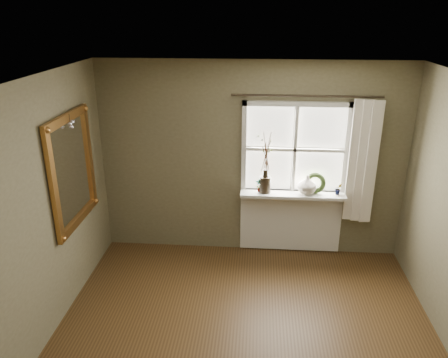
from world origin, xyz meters
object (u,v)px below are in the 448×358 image
object	(u,v)px
dark_jug	(265,185)
gilt_mirror	(72,170)
wreath	(315,185)
cream_vase	(307,184)

from	to	relation	value
dark_jug	gilt_mirror	size ratio (longest dim) A/B	0.17
wreath	gilt_mirror	world-z (taller)	gilt_mirror
wreath	cream_vase	bearing A→B (deg)	-148.81
cream_vase	dark_jug	bearing A→B (deg)	180.00
dark_jug	wreath	world-z (taller)	wreath
cream_vase	wreath	xyz separation A→B (m)	(0.11, 0.04, -0.02)
cream_vase	gilt_mirror	bearing A→B (deg)	-161.39
wreath	gilt_mirror	xyz separation A→B (m)	(-2.80, -0.95, 0.47)
cream_vase	wreath	size ratio (longest dim) A/B	0.92
gilt_mirror	dark_jug	bearing A→B (deg)	22.85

